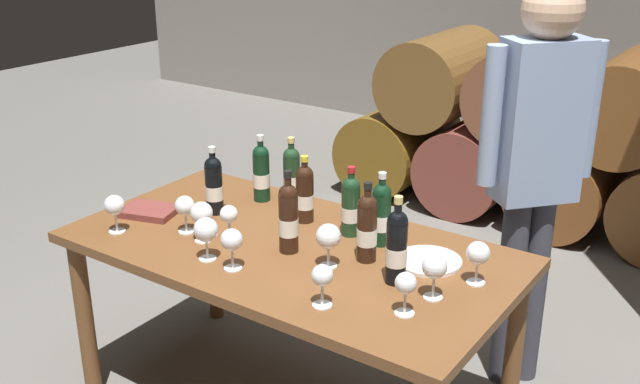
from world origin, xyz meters
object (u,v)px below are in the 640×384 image
at_px(wine_glass_4, 478,254).
at_px(wine_glass_8, 229,216).
at_px(wine_glass_5, 322,277).
at_px(wine_bottle_4, 351,205).
at_px(wine_glass_0, 406,285).
at_px(wine_bottle_1, 381,213).
at_px(wine_glass_7, 206,231).
at_px(wine_glass_2, 202,214).
at_px(wine_bottle_5, 397,246).
at_px(wine_bottle_7, 367,227).
at_px(wine_bottle_0, 214,185).
at_px(dining_table, 290,266).
at_px(wine_bottle_8, 292,174).
at_px(serving_plate, 428,261).
at_px(wine_bottle_2, 261,172).
at_px(wine_bottle_6, 288,217).
at_px(wine_glass_1, 435,268).
at_px(wine_bottle_3, 305,193).
at_px(wine_glass_10, 185,207).
at_px(wine_glass_6, 115,206).
at_px(sommelier_presenting, 537,153).
at_px(tasting_notebook, 149,211).
at_px(wine_glass_3, 232,241).
at_px(wine_glass_9, 328,237).

bearing_deg(wine_glass_4, wine_glass_8, -166.69).
bearing_deg(wine_glass_5, wine_bottle_4, 113.24).
bearing_deg(wine_glass_0, wine_glass_5, -156.30).
height_order(wine_bottle_1, wine_glass_7, wine_bottle_1).
bearing_deg(wine_glass_2, wine_bottle_5, 9.76).
bearing_deg(wine_bottle_7, wine_bottle_0, 178.77).
distance_m(dining_table, wine_bottle_7, 0.38).
relative_size(wine_bottle_8, wine_glass_2, 1.82).
xyz_separation_m(dining_table, wine_bottle_5, (0.47, -0.03, 0.23)).
bearing_deg(serving_plate, wine_bottle_2, 171.39).
bearing_deg(wine_glass_4, wine_bottle_6, -166.56).
relative_size(wine_glass_2, serving_plate, 0.67).
distance_m(dining_table, wine_glass_1, 0.66).
relative_size(wine_bottle_1, wine_bottle_6, 0.91).
bearing_deg(wine_bottle_3, wine_bottle_5, -23.92).
height_order(wine_bottle_2, wine_glass_0, wine_bottle_2).
distance_m(wine_bottle_2, wine_bottle_7, 0.72).
bearing_deg(wine_bottle_3, wine_glass_10, -131.89).
bearing_deg(wine_glass_8, wine_bottle_7, 16.84).
relative_size(wine_bottle_6, serving_plate, 1.32).
height_order(wine_bottle_6, wine_glass_7, wine_bottle_6).
xyz_separation_m(dining_table, wine_glass_0, (0.60, -0.20, 0.19)).
distance_m(wine_bottle_3, wine_glass_6, 0.74).
height_order(wine_bottle_3, sommelier_presenting, sommelier_presenting).
xyz_separation_m(dining_table, serving_plate, (0.50, 0.16, 0.10)).
xyz_separation_m(wine_bottle_3, wine_bottle_4, (0.22, -0.01, 0.00)).
distance_m(wine_bottle_5, tasting_notebook, 1.13).
xyz_separation_m(wine_bottle_3, wine_bottle_8, (-0.17, 0.13, 0.01)).
xyz_separation_m(wine_glass_3, wine_glass_10, (-0.36, 0.13, -0.00)).
height_order(wine_bottle_6, wine_bottle_8, wine_bottle_6).
height_order(wine_glass_8, serving_plate, wine_glass_8).
distance_m(wine_glass_1, wine_glass_6, 1.28).
distance_m(wine_glass_5, wine_glass_10, 0.78).
xyz_separation_m(wine_bottle_2, serving_plate, (0.87, -0.13, -0.12)).
bearing_deg(wine_glass_4, wine_bottle_0, -177.79).
xyz_separation_m(wine_bottle_6, wine_bottle_8, (-0.28, 0.39, -0.01)).
height_order(wine_bottle_4, wine_glass_10, wine_bottle_4).
height_order(wine_bottle_5, tasting_notebook, wine_bottle_5).
height_order(wine_bottle_4, tasting_notebook, wine_bottle_4).
height_order(wine_bottle_5, wine_glass_9, wine_bottle_5).
bearing_deg(wine_glass_2, wine_glass_1, 6.54).
relative_size(wine_glass_5, tasting_notebook, 0.66).
height_order(wine_glass_6, wine_glass_10, wine_glass_6).
height_order(wine_bottle_3, wine_glass_9, wine_bottle_3).
xyz_separation_m(wine_bottle_3, wine_glass_10, (-0.32, -0.35, -0.01)).
height_order(wine_bottle_7, wine_glass_7, wine_bottle_7).
distance_m(wine_bottle_6, serving_plate, 0.53).
distance_m(wine_bottle_6, wine_glass_10, 0.44).
relative_size(wine_glass_2, wine_glass_6, 1.04).
relative_size(wine_bottle_6, wine_glass_10, 2.09).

